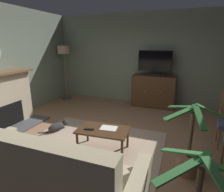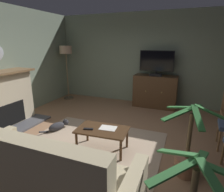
% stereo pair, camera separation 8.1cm
% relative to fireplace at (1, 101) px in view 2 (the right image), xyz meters
% --- Properties ---
extents(ground_plane, '(6.16, 6.34, 0.04)m').
position_rel_fireplace_xyz_m(ground_plane, '(2.51, 0.22, -0.64)').
color(ground_plane, '#936B4C').
extents(wall_back, '(6.16, 0.10, 2.84)m').
position_rel_fireplace_xyz_m(wall_back, '(2.51, 3.14, 0.79)').
color(wall_back, gray).
rests_on(wall_back, ground_plane).
extents(rug_central, '(2.60, 1.85, 0.01)m').
position_rel_fireplace_xyz_m(rug_central, '(2.35, 0.10, -0.62)').
color(rug_central, tan).
rests_on(rug_central, ground_plane).
extents(fireplace, '(0.96, 1.69, 1.30)m').
position_rel_fireplace_xyz_m(fireplace, '(0.00, 0.00, 0.00)').
color(fireplace, '#4C4C51').
rests_on(fireplace, ground_plane).
extents(tv_cabinet, '(1.28, 0.54, 0.98)m').
position_rel_fireplace_xyz_m(tv_cabinet, '(3.06, 2.79, -0.16)').
color(tv_cabinet, '#352315').
rests_on(tv_cabinet, ground_plane).
extents(television, '(0.98, 0.20, 0.74)m').
position_rel_fireplace_xyz_m(television, '(3.06, 2.74, 0.74)').
color(television, black).
rests_on(television, tv_cabinet).
extents(coffee_table, '(0.95, 0.61, 0.43)m').
position_rel_fireplace_xyz_m(coffee_table, '(2.60, -0.08, -0.25)').
color(coffee_table, '#422B19').
rests_on(coffee_table, ground_plane).
extents(tv_remote, '(0.18, 0.09, 0.02)m').
position_rel_fireplace_xyz_m(tv_remote, '(2.38, -0.19, -0.18)').
color(tv_remote, black).
rests_on(tv_remote, coffee_table).
extents(folded_newspaper, '(0.32, 0.25, 0.01)m').
position_rel_fireplace_xyz_m(folded_newspaper, '(2.68, -0.01, -0.19)').
color(folded_newspaper, silver).
rests_on(folded_newspaper, coffee_table).
extents(sofa_floral, '(2.20, 0.87, 1.06)m').
position_rel_fireplace_xyz_m(sofa_floral, '(2.50, -1.46, -0.27)').
color(sofa_floral, tan).
rests_on(sofa_floral, ground_plane).
extents(potted_plant_on_hearth_side, '(0.91, 0.91, 1.11)m').
position_rel_fireplace_xyz_m(potted_plant_on_hearth_side, '(4.04, -0.20, -0.36)').
color(potted_plant_on_hearth_side, '#99664C').
rests_on(potted_plant_on_hearth_side, ground_plane).
extents(cat, '(0.35, 0.66, 0.20)m').
position_rel_fireplace_xyz_m(cat, '(1.31, 0.32, -0.53)').
color(cat, '#2D2D33').
rests_on(cat, ground_plane).
extents(floor_lamp, '(0.40, 0.40, 1.83)m').
position_rel_fireplace_xyz_m(floor_lamp, '(0.07, 2.55, 0.89)').
color(floor_lamp, '#4C4233').
rests_on(floor_lamp, ground_plane).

